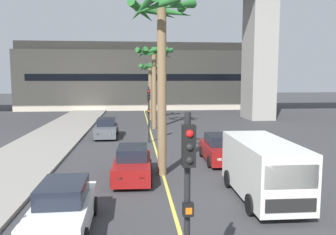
{
  "coord_description": "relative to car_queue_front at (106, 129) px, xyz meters",
  "views": [
    {
      "loc": [
        -1.36,
        0.0,
        4.82
      ],
      "look_at": [
        0.0,
        14.0,
        3.19
      ],
      "focal_mm": 36.49,
      "sensor_mm": 36.0,
      "label": 1
    }
  ],
  "objects": [
    {
      "name": "car_queue_front",
      "position": [
        0.0,
        0.0,
        0.0
      ],
      "size": [
        1.88,
        4.12,
        1.56
      ],
      "color": "#4C5156",
      "rests_on": "ground"
    },
    {
      "name": "traffic_light_median_far",
      "position": [
        3.36,
        -2.64,
        1.99
      ],
      "size": [
        0.24,
        0.37,
        4.2
      ],
      "color": "black",
      "rests_on": "ground"
    },
    {
      "name": "car_queue_fourth",
      "position": [
        2.19,
        -11.79,
        0.0
      ],
      "size": [
        1.94,
        4.16,
        1.56
      ],
      "color": "maroon",
      "rests_on": "ground"
    },
    {
      "name": "palm_tree_mid_median",
      "position": [
        4.15,
        4.38,
        5.61
      ],
      "size": [
        3.6,
        3.62,
        7.72
      ],
      "color": "brown",
      "rests_on": "ground"
    },
    {
      "name": "car_queue_third",
      "position": [
        7.18,
        -8.82,
        0.0
      ],
      "size": [
        1.9,
        4.14,
        1.56
      ],
      "color": "maroon",
      "rests_on": "ground"
    },
    {
      "name": "lane_stripe_center",
      "position": [
        3.7,
        -3.82,
        -0.72
      ],
      "size": [
        0.14,
        56.0,
        0.01
      ],
      "primitive_type": "cube",
      "color": "#DBCC4C",
      "rests_on": "ground"
    },
    {
      "name": "pier_building_backdrop",
      "position": [
        3.7,
        26.77,
        4.28
      ],
      "size": [
        37.73,
        8.04,
        10.12
      ],
      "color": "#BCB29E",
      "rests_on": "ground"
    },
    {
      "name": "palm_tree_far_median",
      "position": [
        4.11,
        11.36,
        4.28
      ],
      "size": [
        2.76,
        2.78,
        6.54
      ],
      "color": "brown",
      "rests_on": "ground"
    },
    {
      "name": "palm_tree_near_median",
      "position": [
        3.66,
        -11.24,
        5.99
      ],
      "size": [
        3.32,
        3.36,
        8.63
      ],
      "color": "brown",
      "rests_on": "ground"
    },
    {
      "name": "car_queue_second",
      "position": [
        0.05,
        -17.24,
        0.0
      ],
      "size": [
        1.87,
        4.12,
        1.56
      ],
      "color": "white",
      "rests_on": "ground"
    },
    {
      "name": "delivery_van",
      "position": [
        7.36,
        -15.06,
        0.57
      ],
      "size": [
        2.23,
        5.28,
        2.36
      ],
      "color": "silver",
      "rests_on": "ground"
    },
    {
      "name": "traffic_light_median_near",
      "position": [
        3.3,
        -21.76,
        1.99
      ],
      "size": [
        0.24,
        0.37,
        4.2
      ],
      "color": "black",
      "rests_on": "ground"
    }
  ]
}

